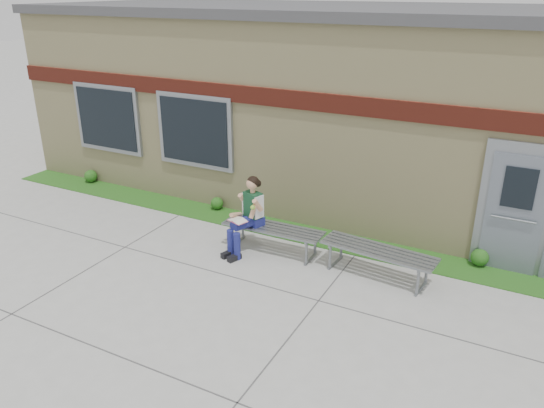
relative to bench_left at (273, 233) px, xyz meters
The scene contains 9 objects.
ground 1.77m from the bench_left, 75.71° to the right, with size 80.00×80.00×0.00m, color #9E9E99.
grass_strip 1.08m from the bench_left, 65.20° to the left, with size 16.00×0.80×0.02m, color #244C14.
school_building 4.66m from the bench_left, 84.36° to the left, with size 16.20×6.22×4.20m.
bench_left is the anchor object (origin of this frame).
bench_right 2.00m from the bench_left, ahead, with size 2.01×0.74×0.51m.
girl 0.60m from the bench_left, 153.31° to the right, with size 0.59×0.91×1.45m.
shrub_west 5.90m from the bench_left, 168.52° to the left, with size 0.31×0.31×0.31m, color #244C14.
shrub_mid 2.34m from the bench_left, 149.69° to the left, with size 0.27×0.27×0.27m, color #244C14.
shrub_east 3.71m from the bench_left, 18.49° to the left, with size 0.31×0.31×0.31m, color #244C14.
Camera 1 is at (3.65, -6.19, 4.63)m, focal length 35.00 mm.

